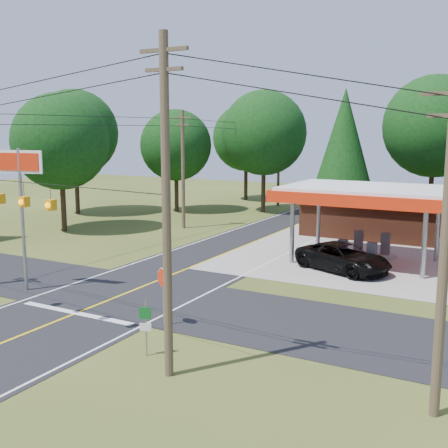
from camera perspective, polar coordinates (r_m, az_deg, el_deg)
The scene contains 17 objects.
ground at distance 29.75m, azimuth -9.98°, elevation -7.00°, with size 120.00×120.00×0.00m, color #3B4D1B.
main_highway at distance 29.75m, azimuth -9.98°, elevation -6.98°, with size 8.00×120.00×0.02m, color black.
cross_road at distance 29.75m, azimuth -9.98°, elevation -6.97°, with size 70.00×7.00×0.02m, color black.
lane_center_yellow at distance 29.74m, azimuth -9.98°, elevation -6.95°, with size 0.15×110.00×0.00m, color yellow.
gas_canopy at distance 36.52m, azimuth 14.32°, elevation 2.77°, with size 10.60×7.40×4.88m.
convenience_store at distance 46.30m, azimuth 18.51°, elevation 1.02°, with size 16.40×7.55×3.80m.
utility_pole_near_right at distance 18.59m, azimuth -5.88°, elevation 1.92°, with size 1.80×0.30×11.50m.
utility_pole_far_left at distance 47.93m, azimuth -4.19°, elevation 5.73°, with size 1.80×0.30×10.00m.
utility_pole_right_b at distance 17.08m, azimuth 21.55°, elevation -1.97°, with size 1.80×0.30×10.00m.
utility_pole_north at distance 62.29m, azimuth 5.56°, elevation 6.18°, with size 0.30×0.30×9.50m.
overhead_beacons at distance 25.02m, azimuth -20.83°, elevation 3.90°, with size 17.04×2.04×1.03m.
treeline_backdrop at distance 49.26m, azimuth 8.43°, elevation 8.41°, with size 70.27×51.59×13.30m.
suv_car at distance 34.38m, azimuth 12.01°, elevation -3.38°, with size 5.95×5.95×1.65m, color black.
sedan_car at distance 42.92m, azimuth 21.81°, elevation -1.59°, with size 3.55×3.55×1.21m, color silver.
big_stop_sign at distance 30.69m, azimuth -19.99°, elevation 3.79°, with size 2.75×0.56×7.48m.
octagonal_stop_sign at distance 24.29m, azimuth -6.23°, elevation -5.91°, with size 0.83×0.41×2.61m.
route_sign_post at distance 21.43m, azimuth -7.96°, elevation -9.91°, with size 0.43×0.19×2.19m.
Camera 1 is at (17.98, -22.16, 8.43)m, focal length 45.00 mm.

